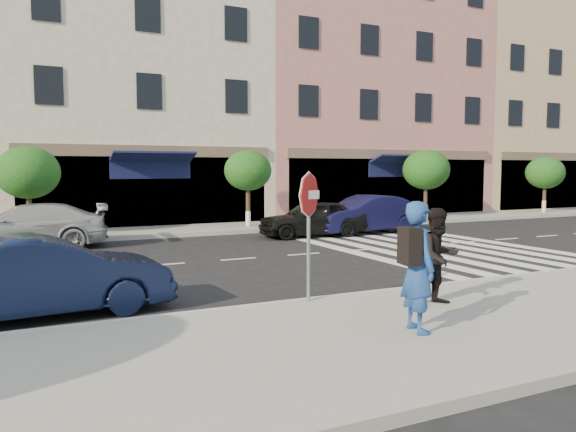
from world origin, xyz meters
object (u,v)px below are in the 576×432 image
object	(u,v)px
walker	(439,257)
car_far_right	(366,214)
car_far_mid	(312,218)
car_near_mid	(44,276)
car_far_left	(26,227)
stop_sign	(309,206)
photographer	(418,267)

from	to	relation	value
walker	car_far_right	bearing A→B (deg)	61.22
walker	car_far_mid	size ratio (longest dim) A/B	0.42
car_near_mid	car_far_left	size ratio (longest dim) A/B	0.86
car_far_mid	stop_sign	bearing A→B (deg)	-23.13
car_near_mid	car_far_left	xyz separation A→B (m)	(-0.15, 8.78, 0.02)
walker	car_far_mid	xyz separation A→B (m)	(3.20, 10.43, -0.31)
car_near_mid	car_far_mid	size ratio (longest dim) A/B	1.05
walker	photographer	bearing A→B (deg)	-141.30
car_far_left	photographer	bearing A→B (deg)	27.08
stop_sign	walker	bearing A→B (deg)	-48.08
car_far_mid	car_far_right	distance (m)	2.29
car_near_mid	car_far_right	xyz separation A→B (m)	(11.50, 7.77, 0.05)
car_far_mid	photographer	bearing A→B (deg)	-15.93
photographer	car_far_right	distance (m)	13.41
walker	car_near_mid	world-z (taller)	walker
car_near_mid	car_far_mid	xyz separation A→B (m)	(9.22, 7.77, -0.01)
photographer	walker	world-z (taller)	photographer
photographer	car_far_mid	world-z (taller)	photographer
car_far_right	photographer	bearing A→B (deg)	-33.83
photographer	car_far_right	xyz separation A→B (m)	(6.81, 11.54, -0.35)
walker	car_near_mid	distance (m)	6.59
stop_sign	photographer	bearing A→B (deg)	-92.86
car_near_mid	stop_sign	bearing A→B (deg)	-113.81
walker	car_far_left	size ratio (longest dim) A/B	0.35
car_far_mid	car_far_right	xyz separation A→B (m)	(2.29, 0.00, 0.06)
stop_sign	car_far_mid	bearing A→B (deg)	45.34
photographer	stop_sign	bearing A→B (deg)	23.05
car_near_mid	car_far_right	distance (m)	13.88
photographer	walker	size ratio (longest dim) A/B	1.13
stop_sign	photographer	xyz separation A→B (m)	(0.53, -2.27, -0.73)
walker	car_far_mid	distance (m)	10.92
car_far_mid	car_near_mid	bearing A→B (deg)	-44.36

